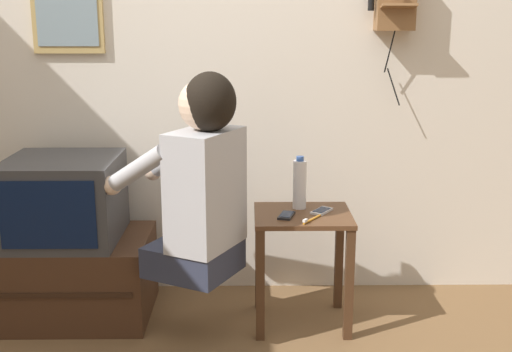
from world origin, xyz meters
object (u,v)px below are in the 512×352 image
television (64,199)px  framed_picture (66,1)px  person (200,179)px  cell_phone_held (286,215)px  cell_phone_spare (322,211)px  toothbrush (311,219)px  water_bottle (300,184)px

television → framed_picture: bearing=92.5°
person → cell_phone_held: (0.39, 0.12, -0.21)m
person → framed_picture: size_ratio=1.78×
cell_phone_held → cell_phone_spare: (0.17, 0.07, 0.00)m
cell_phone_spare → toothbrush: size_ratio=1.02×
cell_phone_spare → person: bearing=-126.8°
person → toothbrush: (0.50, 0.05, -0.21)m
framed_picture → cell_phone_spare: bearing=-18.0°
toothbrush → framed_picture: bearing=10.5°
framed_picture → cell_phone_held: bearing=-23.7°
cell_phone_held → cell_phone_spare: 0.18m
person → cell_phone_held: person is taller
television → toothbrush: 1.20m
person → television: (-0.68, 0.26, -0.16)m
television → cell_phone_held: bearing=-7.3°
cell_phone_held → water_bottle: bearing=79.1°
cell_phone_held → toothbrush: toothbrush is taller
television → framed_picture: (-0.01, 0.34, 0.93)m
water_bottle → framed_picture: bearing=163.6°
water_bottle → person: bearing=-150.5°
cell_phone_spare → water_bottle: bearing=-179.6°
cell_phone_held → cell_phone_spare: size_ratio=1.00×
framed_picture → cell_phone_spare: framed_picture is taller
television → water_bottle: size_ratio=2.04×
water_bottle → toothbrush: 0.24m
television → cell_phone_held: 1.08m
framed_picture → toothbrush: framed_picture is taller
television → framed_picture: framed_picture is taller
television → water_bottle: 1.14m
person → television: bearing=96.9°
television → cell_phone_held: size_ratio=3.87×
television → cell_phone_spare: bearing=-3.2°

